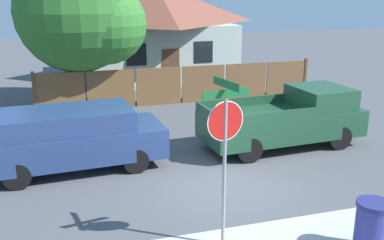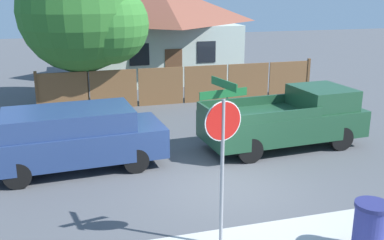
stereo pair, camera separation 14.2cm
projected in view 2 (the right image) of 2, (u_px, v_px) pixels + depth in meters
ground_plane at (225, 187)px, 11.64m from camera, size 80.00×80.00×0.00m
wooden_fence at (184, 85)px, 19.93m from camera, size 12.51×0.12×1.75m
house at (159, 29)px, 25.69m from camera, size 8.43×7.40×5.24m
oak_tree at (85, 14)px, 18.66m from camera, size 5.35×5.10×6.58m
red_suv at (73, 136)px, 12.59m from camera, size 5.10×2.33×1.74m
orange_pickup at (289, 119)px, 14.41m from camera, size 5.28×2.35×1.86m
stop_sign at (223, 136)px, 8.34m from camera, size 0.97×0.88×3.36m
trash_bin at (370, 228)px, 8.59m from camera, size 0.67×0.67×1.05m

